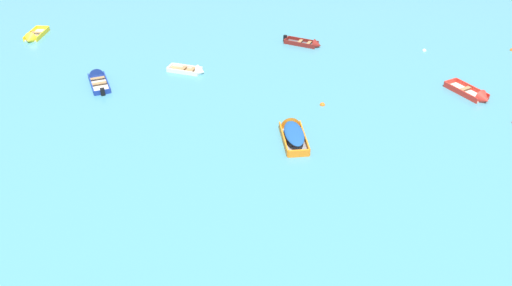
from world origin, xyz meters
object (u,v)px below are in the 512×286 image
object	(u,v)px
mooring_buoy_between_boats_left	(322,105)
rowboat_yellow_far_right	(33,38)
rowboat_red_near_camera	(476,96)
rowboat_orange_midfield_left	(292,131)
rowboat_deep_blue_far_back	(97,78)
rowboat_white_back_row_center	(194,71)
mooring_buoy_between_boats_right	(512,50)
mooring_buoy_near_foreground	(424,51)
rowboat_maroon_foreground_center	(309,44)

from	to	relation	value
mooring_buoy_between_boats_left	rowboat_yellow_far_right	bearing A→B (deg)	156.85
rowboat_red_near_camera	rowboat_orange_midfield_left	bearing A→B (deg)	-155.85
rowboat_deep_blue_far_back	rowboat_white_back_row_center	xyz separation A→B (m)	(6.68, 1.57, -0.01)
rowboat_yellow_far_right	rowboat_white_back_row_center	bearing A→B (deg)	-21.41
mooring_buoy_between_boats_right	mooring_buoy_near_foreground	bearing A→B (deg)	-176.20
rowboat_orange_midfield_left	rowboat_yellow_far_right	distance (m)	25.51
rowboat_orange_midfield_left	rowboat_yellow_far_right	size ratio (longest dim) A/B	1.25
rowboat_white_back_row_center	mooring_buoy_between_boats_left	size ratio (longest dim) A/B	8.41
rowboat_yellow_far_right	rowboat_maroon_foreground_center	size ratio (longest dim) A/B	0.98
mooring_buoy_between_boats_right	rowboat_red_near_camera	bearing A→B (deg)	-121.41
rowboat_deep_blue_far_back	mooring_buoy_near_foreground	distance (m)	25.11
rowboat_deep_blue_far_back	mooring_buoy_near_foreground	size ratio (longest dim) A/B	11.58
rowboat_deep_blue_far_back	mooring_buoy_between_boats_left	xyz separation A→B (m)	(15.81, -2.84, -0.15)
rowboat_orange_midfield_left	rowboat_red_near_camera	bearing A→B (deg)	24.15
rowboat_red_near_camera	mooring_buoy_near_foreground	world-z (taller)	rowboat_red_near_camera
rowboat_red_near_camera	mooring_buoy_near_foreground	size ratio (longest dim) A/B	10.96
rowboat_maroon_foreground_center	mooring_buoy_between_boats_left	xyz separation A→B (m)	(0.62, -9.88, -0.16)
rowboat_maroon_foreground_center	mooring_buoy_near_foreground	world-z (taller)	rowboat_maroon_foreground_center
rowboat_white_back_row_center	mooring_buoy_between_boats_left	xyz separation A→B (m)	(9.12, -4.40, -0.14)
rowboat_orange_midfield_left	rowboat_yellow_far_right	xyz separation A→B (m)	(-21.36, 13.95, -0.16)
rowboat_orange_midfield_left	mooring_buoy_between_boats_right	bearing A→B (deg)	38.53
rowboat_orange_midfield_left	mooring_buoy_near_foreground	bearing A→B (deg)	52.10
rowboat_deep_blue_far_back	rowboat_yellow_far_right	world-z (taller)	rowboat_yellow_far_right
rowboat_maroon_foreground_center	mooring_buoy_between_boats_left	bearing A→B (deg)	-86.39
rowboat_red_near_camera	mooring_buoy_between_boats_left	world-z (taller)	rowboat_red_near_camera
rowboat_deep_blue_far_back	rowboat_maroon_foreground_center	distance (m)	16.74
rowboat_yellow_far_right	rowboat_red_near_camera	size ratio (longest dim) A/B	0.91
mooring_buoy_between_boats_left	rowboat_orange_midfield_left	bearing A→B (deg)	-116.39
rowboat_white_back_row_center	mooring_buoy_near_foreground	distance (m)	18.25
rowboat_yellow_far_right	rowboat_deep_blue_far_back	bearing A→B (deg)	-43.49
mooring_buoy_between_boats_right	mooring_buoy_between_boats_left	xyz separation A→B (m)	(-15.39, -9.85, 0.00)
rowboat_red_near_camera	mooring_buoy_between_boats_left	xyz separation A→B (m)	(-10.31, -1.54, -0.18)
rowboat_orange_midfield_left	mooring_buoy_between_boats_left	distance (m)	4.45
rowboat_white_back_row_center	rowboat_yellow_far_right	xyz separation A→B (m)	(-14.21, 5.57, 0.03)
rowboat_maroon_foreground_center	rowboat_red_near_camera	size ratio (longest dim) A/B	0.93
rowboat_orange_midfield_left	rowboat_maroon_foreground_center	xyz separation A→B (m)	(1.35, 13.85, -0.17)
rowboat_yellow_far_right	mooring_buoy_between_boats_left	world-z (taller)	rowboat_yellow_far_right
rowboat_white_back_row_center	mooring_buoy_between_boats_left	bearing A→B (deg)	-25.77
rowboat_white_back_row_center	rowboat_yellow_far_right	size ratio (longest dim) A/B	0.94
rowboat_white_back_row_center	rowboat_orange_midfield_left	world-z (taller)	rowboat_orange_midfield_left
rowboat_yellow_far_right	mooring_buoy_between_boats_left	xyz separation A→B (m)	(23.33, -9.98, -0.17)
rowboat_deep_blue_far_back	rowboat_yellow_far_right	xyz separation A→B (m)	(-7.53, 7.14, 0.01)
rowboat_yellow_far_right	mooring_buoy_near_foreground	bearing A→B (deg)	-1.05
rowboat_white_back_row_center	rowboat_yellow_far_right	bearing A→B (deg)	158.59
rowboat_deep_blue_far_back	rowboat_white_back_row_center	distance (m)	6.87
rowboat_orange_midfield_left	rowboat_yellow_far_right	bearing A→B (deg)	146.86
rowboat_deep_blue_far_back	rowboat_red_near_camera	distance (m)	26.15
rowboat_orange_midfield_left	rowboat_red_near_camera	world-z (taller)	rowboat_orange_midfield_left
rowboat_white_back_row_center	mooring_buoy_between_boats_right	distance (m)	25.11
rowboat_white_back_row_center	mooring_buoy_near_foreground	xyz separation A→B (m)	(17.56, 4.99, -0.14)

